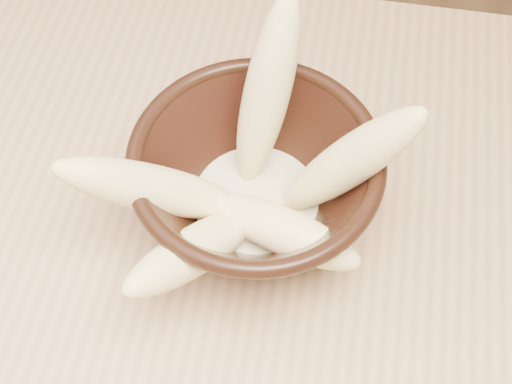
# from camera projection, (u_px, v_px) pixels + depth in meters

# --- Properties ---
(bowl) EXTENTS (0.18, 0.18, 0.10)m
(bowl) POSITION_uv_depth(u_px,v_px,m) (256.00, 186.00, 0.51)
(bowl) COLOR black
(bowl) RESTS_ON table
(milk_puddle) EXTENTS (0.10, 0.10, 0.01)m
(milk_puddle) POSITION_uv_depth(u_px,v_px,m) (256.00, 203.00, 0.53)
(milk_puddle) COLOR beige
(milk_puddle) RESTS_ON bowl
(banana_upright) EXTENTS (0.06, 0.09, 0.15)m
(banana_upright) POSITION_uv_depth(u_px,v_px,m) (267.00, 93.00, 0.49)
(banana_upright) COLOR #FAE694
(banana_upright) RESTS_ON bowl
(banana_left) EXTENTS (0.14, 0.08, 0.11)m
(banana_left) POSITION_uv_depth(u_px,v_px,m) (155.00, 189.00, 0.48)
(banana_left) COLOR #FAE694
(banana_left) RESTS_ON bowl
(banana_right) EXTENTS (0.11, 0.05, 0.13)m
(banana_right) POSITION_uv_depth(u_px,v_px,m) (349.00, 162.00, 0.47)
(banana_right) COLOR #FAE694
(banana_right) RESTS_ON bowl
(banana_across) EXTENTS (0.12, 0.07, 0.04)m
(banana_across) POSITION_uv_depth(u_px,v_px,m) (282.00, 231.00, 0.48)
(banana_across) COLOR #FAE694
(banana_across) RESTS_ON bowl
(banana_front) EXTENTS (0.10, 0.13, 0.09)m
(banana_front) POSITION_uv_depth(u_px,v_px,m) (195.00, 250.00, 0.47)
(banana_front) COLOR #FAE694
(banana_front) RESTS_ON bowl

